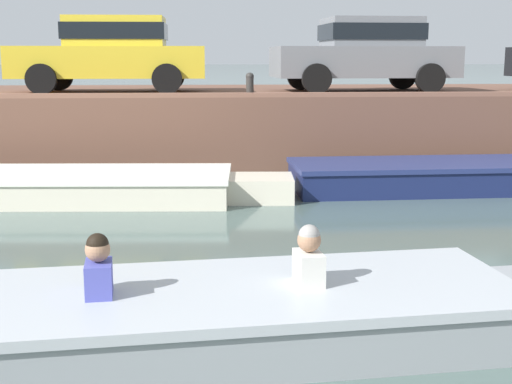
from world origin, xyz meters
The scene contains 9 objects.
ground_plane centered at (0.00, 6.06, 0.00)m, with size 400.00×400.00×0.00m, color #4C605B.
far_quay_wall centered at (0.00, 15.12, 0.76)m, with size 60.00×6.00×1.51m, color brown.
far_wall_coping centered at (0.00, 12.24, 1.55)m, with size 60.00×0.24×0.08m, color brown.
boat_moored_west_cream centered at (-2.75, 10.34, 0.23)m, with size 6.29×2.09×0.46m.
boat_moored_central_navy centered at (3.12, 10.80, 0.24)m, with size 5.32×1.76×0.49m.
motorboat_passing centered at (-0.47, 4.44, 0.24)m, with size 5.81×2.11×0.95m.
car_left_inner_yellow centered at (-2.68, 14.32, 2.36)m, with size 3.96×1.91×1.54m.
car_centre_grey centered at (2.67, 14.32, 2.36)m, with size 3.88×2.08×1.54m.
mooring_bollard_mid centered at (0.06, 12.37, 1.75)m, with size 0.15×0.15×0.45m.
Camera 1 is at (-0.81, -0.92, 2.25)m, focal length 50.00 mm.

